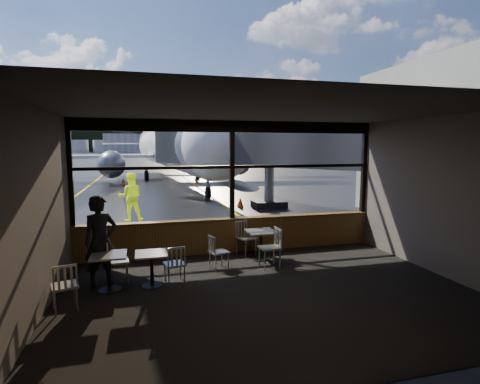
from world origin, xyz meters
name	(u,v)px	position (x,y,z in m)	size (l,w,h in m)	color
ground_plane	(147,155)	(0.00, 120.00, 0.00)	(520.00, 520.00, 0.00)	black
carpet_floor	(269,293)	(0.00, -3.00, 0.01)	(8.00, 6.00, 0.01)	black
ceiling	(271,110)	(0.00, -3.00, 3.50)	(8.00, 6.00, 0.04)	#38332D
wall_left	(35,214)	(-4.00, -3.00, 1.75)	(0.04, 6.00, 3.50)	#4B423C
wall_right	(445,197)	(4.00, -3.00, 1.75)	(0.04, 6.00, 3.50)	#4B423C
wall_back	(359,244)	(0.00, -6.00, 1.75)	(8.00, 0.04, 3.50)	#4B423C
window_sill	(232,235)	(0.00, 0.00, 0.45)	(8.00, 0.28, 0.90)	#503518
window_header	(232,127)	(0.00, 0.00, 3.35)	(8.00, 0.18, 0.30)	black
mullion_left	(70,173)	(-3.95, 0.00, 2.20)	(0.12, 0.12, 2.60)	black
mullion_centre	(232,171)	(0.00, 0.00, 2.20)	(0.12, 0.12, 2.60)	black
mullion_right	(364,168)	(3.95, 0.00, 2.20)	(0.12, 0.12, 2.60)	black
window_transom	(232,167)	(0.00, 0.00, 2.30)	(8.00, 0.10, 0.08)	black
airliner	(173,117)	(0.42, 22.46, 5.31)	(28.96, 34.75, 10.62)	white
jet_bridge	(283,157)	(3.60, 5.50, 2.39)	(8.96, 10.95, 4.78)	#272729
cafe_table_near	(261,245)	(0.53, -0.89, 0.37)	(0.68, 0.68, 0.74)	gray
cafe_table_mid	(152,270)	(-2.18, -2.03, 0.35)	(0.64, 0.64, 0.70)	#A8A19B
cafe_table_left	(109,273)	(-2.99, -2.05, 0.37)	(0.67, 0.67, 0.74)	#9D9890
chair_near_e	(270,248)	(0.52, -1.56, 0.48)	(0.52, 0.52, 0.96)	#BAB4A8
chair_near_w	(219,252)	(-0.65, -1.37, 0.41)	(0.45, 0.45, 0.82)	#BAB6A8
chair_near_n	(246,238)	(0.28, -0.40, 0.45)	(0.50, 0.50, 0.91)	#A9A599
chair_mid_s	(174,264)	(-1.72, -2.02, 0.42)	(0.46, 0.46, 0.84)	#B9B3A7
chair_mid_w	(118,261)	(-2.85, -1.63, 0.46)	(0.50, 0.50, 0.91)	#B8B2A6
chair_left_s	(65,286)	(-3.66, -2.81, 0.44)	(0.48, 0.48, 0.87)	#AFAB9E
passenger	(100,241)	(-3.16, -1.71, 0.93)	(0.68, 0.44, 1.86)	black
ground_crew	(131,197)	(-2.73, 5.12, 0.93)	(0.90, 0.70, 1.86)	#BFF219
cone_nose	(240,202)	(2.18, 7.33, 0.22)	(0.32, 0.32, 0.45)	#DC4206
cone_wing	(123,181)	(-3.64, 20.01, 0.23)	(0.33, 0.33, 0.46)	#EA4607
terminal_annex	(463,142)	(10.00, 2.50, 3.00)	(5.00, 7.00, 6.00)	gray
hangar_mid	(145,142)	(0.00, 185.00, 5.00)	(38.00, 15.00, 10.00)	silver
hangar_right	(263,141)	(60.00, 178.00, 6.00)	(50.00, 20.00, 12.00)	silver
fuel_tank_a	(79,146)	(-30.00, 182.00, 3.00)	(8.00, 8.00, 6.00)	silver
fuel_tank_b	(102,146)	(-20.00, 182.00, 3.00)	(8.00, 8.00, 6.00)	silver
fuel_tank_c	(124,146)	(-10.00, 182.00, 3.00)	(8.00, 8.00, 6.00)	silver
treeline	(144,141)	(0.00, 210.00, 6.00)	(360.00, 3.00, 12.00)	black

